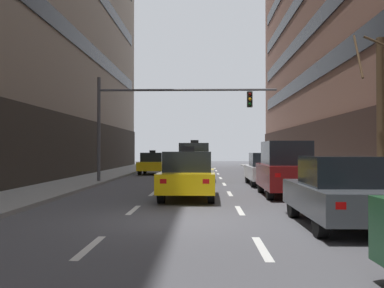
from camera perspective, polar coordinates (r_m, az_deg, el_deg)
The scene contains 25 objects.
ground_plane at distance 11.17m, azimuth -1.17°, elevation -10.05°, with size 120.00×120.00×0.00m, color #515156.
lane_stripe_l1_s3 at distance 8.48m, azimuth -13.24°, elevation -12.98°, with size 0.16×2.00×0.01m, color silver.
lane_stripe_l1_s4 at distance 13.31m, azimuth -7.66°, elevation -8.54°, with size 0.16×2.00×0.01m, color silver.
lane_stripe_l1_s5 at distance 18.23m, azimuth -5.12°, elevation -6.44°, with size 0.16×2.00×0.01m, color silver.
lane_stripe_l1_s6 at distance 23.18m, azimuth -3.67°, elevation -5.24°, with size 0.16×2.00×0.01m, color silver.
lane_stripe_l1_s7 at distance 28.15m, azimuth -2.74°, elevation -4.45°, with size 0.16×2.00×0.01m, color silver.
lane_stripe_l1_s8 at distance 33.13m, azimuth -2.08°, elevation -3.90°, with size 0.16×2.00×0.01m, color silver.
lane_stripe_l1_s9 at distance 38.12m, azimuth -1.60°, elevation -3.50°, with size 0.16×2.00×0.01m, color silver.
lane_stripe_l1_s10 at distance 43.11m, azimuth -1.23°, elevation -3.19°, with size 0.16×2.00×0.01m, color silver.
lane_stripe_l2_s3 at distance 8.28m, azimuth 9.13°, elevation -13.29°, with size 0.16×2.00×0.01m, color silver.
lane_stripe_l2_s4 at distance 13.18m, azimuth 6.24°, elevation -8.61°, with size 0.16×2.00×0.01m, color silver.
lane_stripe_l2_s5 at distance 18.14m, azimuth 4.95°, elevation -6.47°, with size 0.16×2.00×0.01m, color silver.
lane_stripe_l2_s6 at distance 23.11m, azimuth 4.22°, elevation -5.25°, with size 0.16×2.00×0.01m, color silver.
lane_stripe_l2_s7 at distance 28.09m, azimuth 3.75°, elevation -4.46°, with size 0.16×2.00×0.01m, color silver.
lane_stripe_l2_s8 at distance 33.08m, azimuth 3.42°, elevation -3.91°, with size 0.16×2.00×0.01m, color silver.
lane_stripe_l2_s9 at distance 38.07m, azimuth 3.18°, elevation -3.50°, with size 0.16×2.00×0.01m, color silver.
lane_stripe_l2_s10 at distance 43.07m, azimuth 3.00°, elevation -3.19°, with size 0.16×2.00×0.01m, color silver.
taxi_driving_0 at distance 32.69m, azimuth -5.15°, elevation -2.56°, with size 1.86×4.31×1.78m.
taxi_driving_1 at distance 25.34m, azimuth 0.34°, elevation -2.39°, with size 1.97×4.56×2.38m.
taxi_driving_2 at distance 16.12m, azimuth -0.51°, elevation -4.13°, with size 2.01×4.67×1.93m.
car_parked_1 at distance 10.84m, azimuth 18.75°, elevation -5.96°, with size 1.85×4.41×1.65m.
car_parked_2 at distance 17.41m, azimuth 12.13°, elevation -3.20°, with size 1.90×4.44×2.14m.
car_parked_3 at distance 22.64m, azimuth 9.68°, elevation -3.27°, with size 1.87×4.43×1.66m.
traffic_signal_0 at distance 23.62m, azimuth -4.55°, elevation 4.47°, with size 9.66×0.35×5.59m.
street_tree_0 at distance 14.61m, azimuth 23.48°, elevation 3.71°, with size 1.70×1.76×5.39m.
Camera 1 is at (0.53, -11.02, 1.80)m, focal length 40.81 mm.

